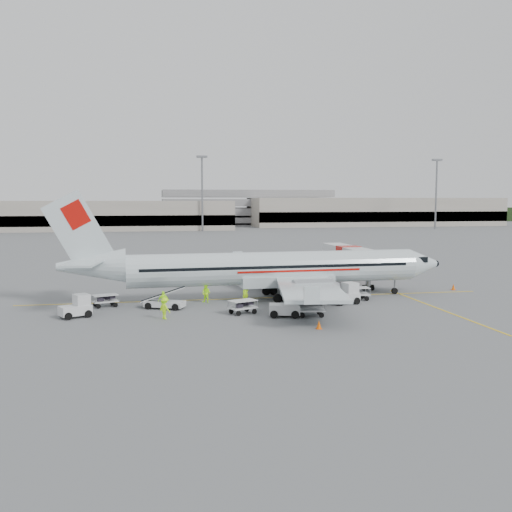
% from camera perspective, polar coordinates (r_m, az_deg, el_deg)
% --- Properties ---
extents(ground, '(360.00, 360.00, 0.00)m').
position_cam_1_polar(ground, '(53.92, 0.38, -4.23)').
color(ground, '#56595B').
extents(stripe_lead, '(44.00, 0.20, 0.01)m').
position_cam_1_polar(stripe_lead, '(53.91, 0.38, -4.22)').
color(stripe_lead, yellow).
rests_on(stripe_lead, ground).
extents(stripe_cross, '(0.20, 20.00, 0.01)m').
position_cam_1_polar(stripe_cross, '(51.09, 17.82, -5.04)').
color(stripe_cross, yellow).
rests_on(stripe_cross, ground).
extents(terminal_west, '(110.00, 22.00, 9.00)m').
position_cam_1_polar(terminal_west, '(184.71, -19.79, 3.82)').
color(terminal_west, gray).
rests_on(terminal_west, ground).
extents(terminal_east, '(90.00, 26.00, 10.00)m').
position_cam_1_polar(terminal_east, '(212.81, 11.72, 4.36)').
color(terminal_east, gray).
rests_on(terminal_east, ground).
extents(parking_garage, '(62.00, 24.00, 14.00)m').
position_cam_1_polar(parking_garage, '(215.05, -1.04, 5.02)').
color(parking_garage, slate).
rests_on(parking_garage, ground).
extents(treeline, '(300.00, 3.00, 6.00)m').
position_cam_1_polar(treeline, '(227.49, -7.90, 3.99)').
color(treeline, black).
rests_on(treeline, ground).
extents(mast_center, '(3.20, 1.20, 22.00)m').
position_cam_1_polar(mast_center, '(170.85, -5.40, 6.18)').
color(mast_center, slate).
rests_on(mast_center, ground).
extents(mast_east, '(3.20, 1.20, 22.00)m').
position_cam_1_polar(mast_east, '(192.49, 17.57, 5.88)').
color(mast_east, slate).
rests_on(mast_east, ground).
extents(aircraft, '(37.04, 29.59, 9.91)m').
position_cam_1_polar(aircraft, '(52.96, 1.95, 1.00)').
color(aircraft, silver).
rests_on(aircraft, ground).
extents(jet_bridge, '(3.29, 15.71, 4.11)m').
position_cam_1_polar(jet_bridge, '(64.52, 9.22, -0.83)').
color(jet_bridge, silver).
rests_on(jet_bridge, ground).
extents(belt_loader, '(4.77, 3.31, 2.42)m').
position_cam_1_polar(belt_loader, '(49.16, -9.13, -3.83)').
color(belt_loader, silver).
rests_on(belt_loader, ground).
extents(tug_fore, '(2.69, 1.92, 1.88)m').
position_cam_1_polar(tug_fore, '(51.44, 8.87, -3.71)').
color(tug_fore, silver).
rests_on(tug_fore, ground).
extents(tug_mid, '(2.69, 1.92, 1.88)m').
position_cam_1_polar(tug_mid, '(45.32, 2.88, -4.91)').
color(tug_mid, silver).
rests_on(tug_mid, ground).
extents(tug_aft, '(2.69, 2.27, 1.80)m').
position_cam_1_polar(tug_aft, '(47.15, -17.64, -4.81)').
color(tug_aft, silver).
rests_on(tug_aft, ground).
extents(cart_loaded_a, '(2.51, 2.05, 1.14)m').
position_cam_1_polar(cart_loaded_a, '(46.46, -1.33, -5.11)').
color(cart_loaded_a, silver).
rests_on(cart_loaded_a, ground).
extents(cart_loaded_b, '(2.38, 1.84, 1.10)m').
position_cam_1_polar(cart_loaded_b, '(51.09, -14.83, -4.34)').
color(cart_loaded_b, silver).
rests_on(cart_loaded_b, ground).
extents(cart_empty_a, '(2.34, 1.59, 1.14)m').
position_cam_1_polar(cart_empty_a, '(45.65, 5.52, -5.33)').
color(cart_empty_a, silver).
rests_on(cart_empty_a, ground).
extents(cart_empty_b, '(2.37, 1.47, 1.20)m').
position_cam_1_polar(cart_empty_b, '(53.57, 10.00, -3.72)').
color(cart_empty_b, silver).
rests_on(cart_empty_b, ground).
extents(cone_nose, '(0.40, 0.40, 0.66)m').
position_cam_1_polar(cone_nose, '(62.09, 19.13, -2.93)').
color(cone_nose, '#EC5603').
rests_on(cone_nose, ground).
extents(cone_port, '(0.34, 0.34, 0.56)m').
position_cam_1_polar(cone_port, '(64.46, -1.38, -2.36)').
color(cone_port, '#EC5603').
rests_on(cone_port, ground).
extents(cone_stbd, '(0.40, 0.40, 0.65)m').
position_cam_1_polar(cone_stbd, '(41.40, 6.31, -6.82)').
color(cone_stbd, '#EC5603').
rests_on(cone_stbd, ground).
extents(crew_a, '(0.79, 0.71, 1.82)m').
position_cam_1_polar(crew_a, '(51.41, -1.06, -3.68)').
color(crew_a, '#A9EE14').
rests_on(crew_a, ground).
extents(crew_b, '(1.04, 1.00, 1.70)m').
position_cam_1_polar(crew_b, '(51.59, -5.01, -3.74)').
color(crew_b, '#A9EE14').
rests_on(crew_b, ground).
extents(crew_c, '(1.19, 1.26, 1.71)m').
position_cam_1_polar(crew_c, '(44.91, -9.11, -5.18)').
color(crew_c, '#A9EE14').
rests_on(crew_c, ground).
extents(crew_d, '(0.99, 0.55, 1.60)m').
position_cam_1_polar(crew_d, '(48.65, -9.23, -4.42)').
color(crew_d, '#A9EE14').
rests_on(crew_d, ground).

